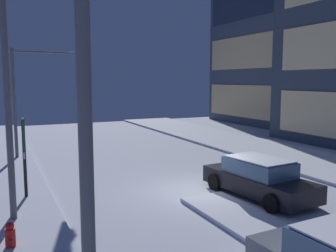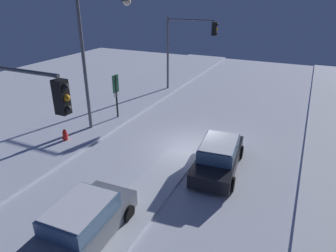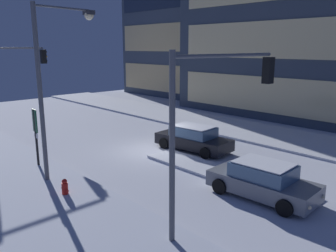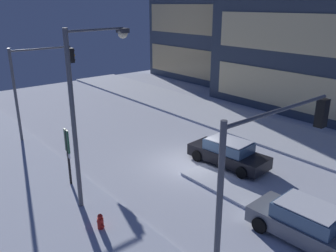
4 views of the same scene
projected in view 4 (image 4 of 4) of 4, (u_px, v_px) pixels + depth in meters
name	position (u px, v px, depth m)	size (l,w,h in m)	color
ground	(189.00, 164.00, 20.30)	(52.00, 52.00, 0.00)	silver
curb_strip_near	(54.00, 214.00, 15.42)	(52.00, 5.20, 0.14)	silver
curb_strip_far	(272.00, 133.00, 25.13)	(52.00, 5.20, 0.14)	silver
median_strip	(259.00, 202.00, 16.31)	(9.00, 1.80, 0.14)	silver
car_near	(307.00, 223.00, 13.66)	(4.58, 2.29, 1.49)	slate
car_far	(228.00, 153.00, 20.10)	(4.90, 2.40, 1.49)	black
traffic_light_corner_near_right	(270.00, 160.00, 10.72)	(0.32, 5.46, 6.01)	#565960
traffic_light_corner_near_left	(40.00, 75.00, 23.23)	(0.32, 4.40, 6.20)	#565960
street_lamp_arched	(89.00, 94.00, 14.88)	(0.81, 3.18, 7.92)	#565960
fire_hydrant	(100.00, 223.00, 14.23)	(0.48, 0.26, 0.80)	red
parking_info_sign	(68.00, 151.00, 17.26)	(0.55, 0.12, 3.06)	black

